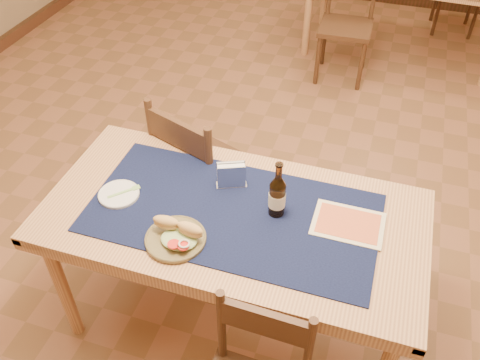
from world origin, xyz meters
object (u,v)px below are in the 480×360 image
(main_table, at_px, (233,226))
(chair_main_far, at_px, (203,171))
(sandwich_plate, at_px, (177,236))
(napkin_holder, at_px, (231,176))
(beer_bottle, at_px, (277,195))

(main_table, height_order, chair_main_far, chair_main_far)
(main_table, xyz_separation_m, sandwich_plate, (-0.16, -0.21, 0.11))
(napkin_holder, bearing_deg, main_table, -69.80)
(beer_bottle, bearing_deg, napkin_holder, 155.77)
(sandwich_plate, height_order, beer_bottle, beer_bottle)
(chair_main_far, xyz_separation_m, napkin_holder, (0.27, -0.33, 0.32))
(chair_main_far, xyz_separation_m, sandwich_plate, (0.17, -0.70, 0.29))
(sandwich_plate, distance_m, napkin_holder, 0.39)
(main_table, bearing_deg, chair_main_far, 124.24)
(sandwich_plate, relative_size, beer_bottle, 0.92)
(chair_main_far, relative_size, napkin_holder, 6.76)
(chair_main_far, bearing_deg, sandwich_plate, -76.24)
(main_table, relative_size, beer_bottle, 6.08)
(chair_main_far, distance_m, napkin_holder, 0.53)
(main_table, distance_m, napkin_holder, 0.22)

